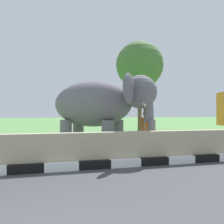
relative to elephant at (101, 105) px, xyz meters
name	(u,v)px	position (x,y,z in m)	size (l,w,h in m)	color
striped_curb	(7,170)	(-2.99, -2.22, -1.75)	(16.20, 0.20, 0.24)	white
barrier_parapet	(96,150)	(-0.64, -1.92, -1.37)	(28.00, 0.36, 1.00)	tan
elephant	(101,105)	(0.00, 0.00, 0.00)	(3.91, 3.73, 2.87)	slate
person_handler	(146,130)	(1.65, -0.34, -0.94)	(0.45, 0.58, 1.66)	navy
tree_distant	(140,65)	(7.06, 13.03, 4.22)	(4.41, 4.41, 8.32)	brown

